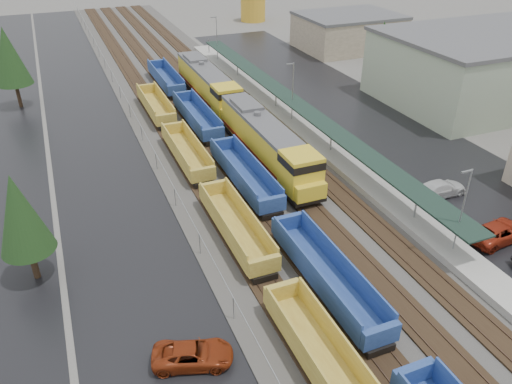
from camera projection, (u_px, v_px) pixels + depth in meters
ballast_strip at (199, 108)px, 69.66m from camera, size 20.00×160.00×0.08m
trackbed at (199, 107)px, 69.60m from camera, size 14.60×160.00×0.22m
west_parking_lot at (88, 124)px, 64.76m from camera, size 10.00×160.00×0.02m
west_road at (4, 136)px, 61.48m from camera, size 9.00×160.00×0.02m
east_commuter_lot at (354, 113)px, 67.93m from camera, size 16.00×100.00×0.02m
station_platform at (292, 118)px, 64.46m from camera, size 3.00×80.00×8.00m
chainlink_fence at (131, 110)px, 64.50m from camera, size 0.08×160.04×2.02m
industrial_buildings at (491, 75)px, 68.62m from camera, size 32.52×75.30×9.50m
tree_west_near at (20, 214)px, 35.61m from camera, size 3.96×3.96×9.00m
tree_west_far at (9, 56)px, 66.49m from camera, size 4.84×4.84×11.00m
tree_east at (382, 45)px, 73.97m from camera, size 4.40×4.40×10.00m
locomotive_lead at (268, 143)px, 53.49m from camera, size 3.34×21.98×4.98m
locomotive_trail at (209, 85)px, 70.22m from camera, size 3.34×21.98×4.98m
well_string_yellow at (273, 282)px, 36.27m from camera, size 2.65×90.67×2.35m
well_string_blue at (279, 217)px, 43.61m from camera, size 2.74×98.64×2.43m
storage_tank at (253, 8)px, 117.89m from camera, size 5.80×5.80×5.80m
parked_car_west_c at (193, 355)px, 31.10m from camera, size 3.79×5.54×1.41m
parked_car_east_b at (498, 232)px, 42.35m from camera, size 3.16×6.05×1.63m
parked_car_east_c at (441, 188)px, 48.80m from camera, size 2.24×5.38×1.55m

